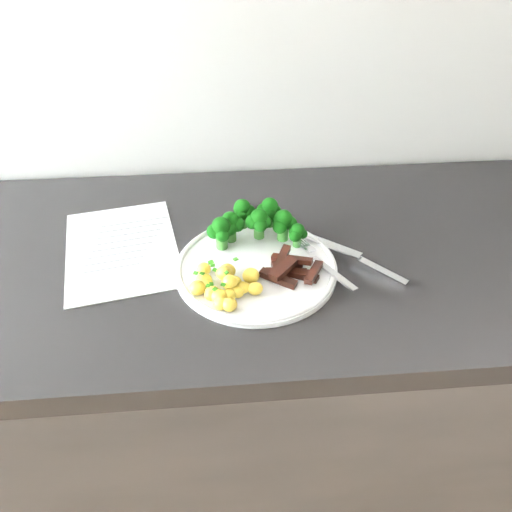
# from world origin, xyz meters

# --- Properties ---
(counter) EXTENTS (2.31, 0.58, 0.87)m
(counter) POSITION_xyz_m (0.13, 1.68, 0.43)
(counter) COLOR black
(counter) RESTS_ON ground
(recipe_paper) EXTENTS (0.24, 0.30, 0.00)m
(recipe_paper) POSITION_xyz_m (-0.15, 1.71, 0.87)
(recipe_paper) COLOR silver
(recipe_paper) RESTS_ON counter
(plate) EXTENTS (0.27, 0.27, 0.02)m
(plate) POSITION_xyz_m (0.08, 1.63, 0.88)
(plate) COLOR white
(plate) RESTS_ON counter
(broccoli) EXTENTS (0.17, 0.09, 0.07)m
(broccoli) POSITION_xyz_m (0.08, 1.71, 0.92)
(broccoli) COLOR #2C6221
(broccoli) RESTS_ON plate
(potatoes) EXTENTS (0.11, 0.11, 0.04)m
(potatoes) POSITION_xyz_m (0.03, 1.57, 0.89)
(potatoes) COLOR yellow
(potatoes) RESTS_ON plate
(beef_strips) EXTENTS (0.11, 0.10, 0.03)m
(beef_strips) POSITION_xyz_m (0.13, 1.61, 0.89)
(beef_strips) COLOR black
(beef_strips) RESTS_ON plate
(fork) EXTENTS (0.08, 0.16, 0.02)m
(fork) POSITION_xyz_m (0.19, 1.62, 0.89)
(fork) COLOR silver
(fork) RESTS_ON plate
(knife) EXTENTS (0.16, 0.15, 0.02)m
(knife) POSITION_xyz_m (0.27, 1.62, 0.88)
(knife) COLOR silver
(knife) RESTS_ON plate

